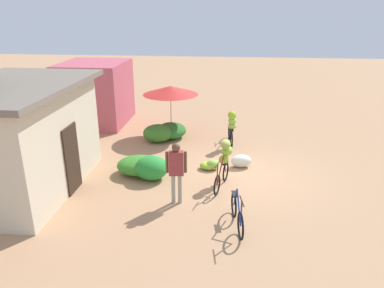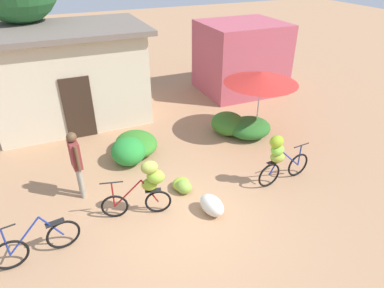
% 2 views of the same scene
% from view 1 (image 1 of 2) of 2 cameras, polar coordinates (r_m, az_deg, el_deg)
% --- Properties ---
extents(ground_plane, '(60.00, 60.00, 0.00)m').
position_cam_1_polar(ground_plane, '(12.16, 7.62, -4.87)').
color(ground_plane, tan).
extents(building_low, '(5.28, 3.53, 3.18)m').
position_cam_1_polar(building_low, '(11.79, -25.18, 0.91)').
color(building_low, beige).
rests_on(building_low, ground).
extents(shop_pink, '(3.20, 2.80, 2.81)m').
position_cam_1_polar(shop_pink, '(17.81, -14.63, 7.62)').
color(shop_pink, '#BA505F').
rests_on(shop_pink, ground).
extents(hedge_bush_front_left, '(0.96, 1.05, 0.76)m').
position_cam_1_polar(hedge_bush_front_left, '(11.77, -6.26, -3.67)').
color(hedge_bush_front_left, '#298B34').
rests_on(hedge_bush_front_left, ground).
extents(hedge_bush_front_right, '(1.23, 1.45, 0.57)m').
position_cam_1_polar(hedge_bush_front_right, '(12.22, -8.14, -3.28)').
color(hedge_bush_front_right, '#38832A').
rests_on(hedge_bush_front_right, ground).
extents(hedge_bush_mid, '(1.08, 1.18, 0.70)m').
position_cam_1_polar(hedge_bush_mid, '(15.01, -5.31, 1.67)').
color(hedge_bush_mid, '#387125').
rests_on(hedge_bush_mid, ground).
extents(hedge_bush_by_door, '(1.39, 1.24, 0.61)m').
position_cam_1_polar(hedge_bush_by_door, '(15.45, -3.22, 2.10)').
color(hedge_bush_by_door, '#2B6927').
rests_on(hedge_bush_by_door, ground).
extents(market_umbrella, '(2.27, 2.27, 2.12)m').
position_cam_1_polar(market_umbrella, '(15.29, -3.33, 8.27)').
color(market_umbrella, beige).
rests_on(market_umbrella, ground).
extents(bicycle_leftmost, '(1.65, 0.31, 1.01)m').
position_cam_1_polar(bicycle_leftmost, '(9.34, 6.97, -10.62)').
color(bicycle_leftmost, black).
rests_on(bicycle_leftmost, ground).
extents(bicycle_near_pile, '(1.55, 0.58, 1.42)m').
position_cam_1_polar(bicycle_near_pile, '(11.24, 5.02, -2.26)').
color(bicycle_near_pile, black).
rests_on(bicycle_near_pile, ground).
extents(bicycle_center_loaded, '(1.65, 0.42, 1.45)m').
position_cam_1_polar(bicycle_center_loaded, '(14.42, 6.12, 2.88)').
color(bicycle_center_loaded, black).
rests_on(bicycle_center_loaded, ground).
extents(banana_pile_on_ground, '(0.64, 0.80, 0.35)m').
position_cam_1_polar(banana_pile_on_ground, '(12.47, 2.76, -3.27)').
color(banana_pile_on_ground, '#96BC32').
rests_on(banana_pile_on_ground, ground).
extents(produce_sack, '(0.57, 0.77, 0.44)m').
position_cam_1_polar(produce_sack, '(12.72, 7.61, -2.61)').
color(produce_sack, silver).
rests_on(produce_sack, ground).
extents(person_vendor, '(0.24, 0.58, 1.78)m').
position_cam_1_polar(person_vendor, '(10.01, -2.44, -3.53)').
color(person_vendor, gray).
rests_on(person_vendor, ground).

